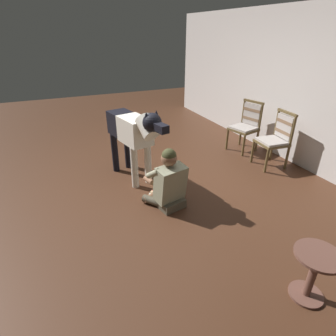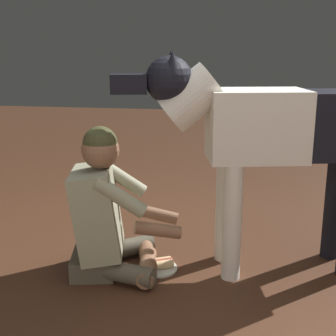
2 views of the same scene
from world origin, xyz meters
name	(u,v)px [view 2 (image 2 of 2)]	position (x,y,z in m)	size (l,w,h in m)	color
ground_plane	(230,275)	(0.00, 0.00, 0.00)	(13.98, 13.98, 0.00)	#452818
person_sitting_on_floor	(106,214)	(0.71, 0.06, 0.35)	(0.68, 0.57, 0.86)	#514A3B
large_dog	(267,132)	(-0.17, -0.13, 0.82)	(1.60, 0.53, 1.26)	silver
hot_dog_on_plate	(158,265)	(0.43, 0.00, 0.03)	(0.23, 0.23, 0.06)	silver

